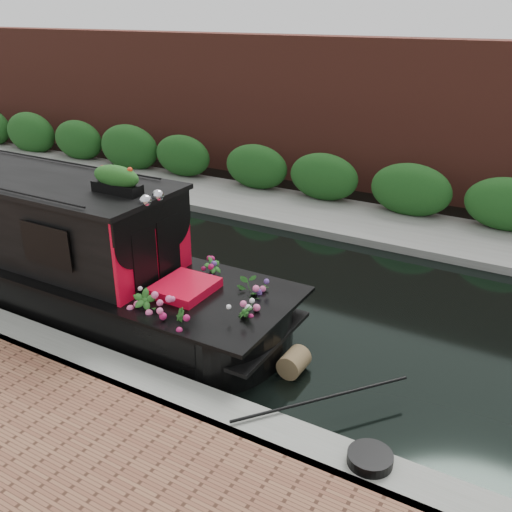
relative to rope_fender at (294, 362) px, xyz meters
The scene contains 7 objects.
ground 3.18m from the rope_fender, 143.96° to the left, with size 80.00×80.00×0.00m, color black.
near_bank_coping 2.95m from the rope_fender, 150.92° to the right, with size 40.00×0.60×0.50m, color gray.
far_bank_path 6.59m from the rope_fender, 112.95° to the left, with size 40.00×2.40×0.34m, color slate.
far_hedge 7.43m from the rope_fender, 110.24° to the left, with size 40.00×1.10×2.80m, color #1B4919.
far_brick_wall 9.43m from the rope_fender, 105.82° to the left, with size 40.00×1.00×8.00m, color #5F2A20.
rope_fender is the anchor object (origin of this frame).
coiled_mooring_rope 2.11m from the rope_fender, 40.84° to the right, with size 0.49×0.49×0.12m, color black.
Camera 1 is at (5.46, -7.90, 4.71)m, focal length 40.00 mm.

